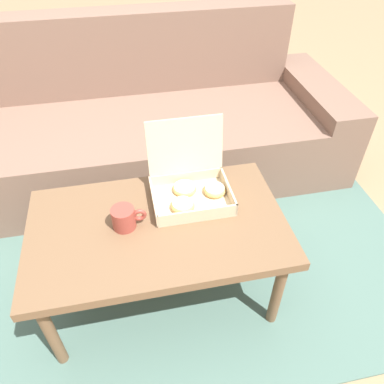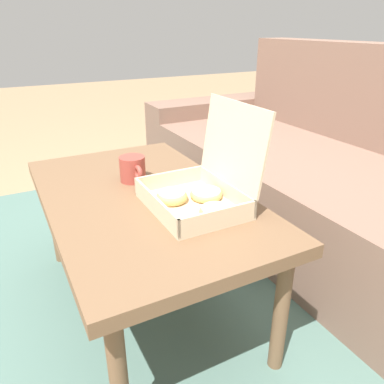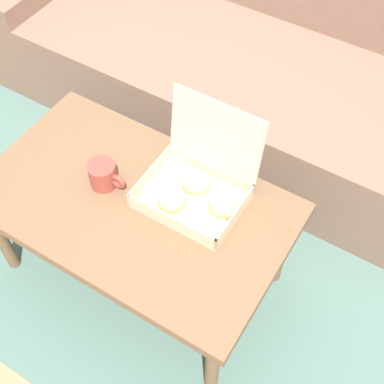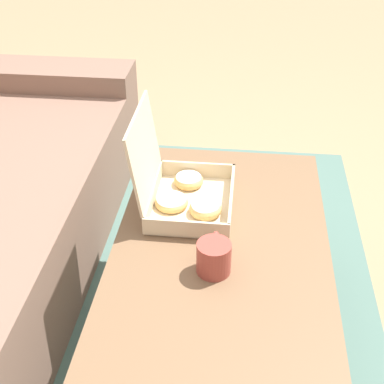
{
  "view_description": "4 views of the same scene",
  "coord_description": "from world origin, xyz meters",
  "px_view_note": "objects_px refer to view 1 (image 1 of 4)",
  "views": [
    {
      "loc": [
        -0.07,
        -1.15,
        1.52
      ],
      "look_at": [
        0.16,
        -0.04,
        0.51
      ],
      "focal_mm": 35.0,
      "sensor_mm": 36.0,
      "label": 1
    },
    {
      "loc": [
        1.06,
        -0.51,
        0.97
      ],
      "look_at": [
        0.16,
        -0.04,
        0.51
      ],
      "focal_mm": 35.0,
      "sensor_mm": 36.0,
      "label": 2
    },
    {
      "loc": [
        0.69,
        -0.89,
        1.84
      ],
      "look_at": [
        0.16,
        -0.04,
        0.51
      ],
      "focal_mm": 50.0,
      "sensor_mm": 36.0,
      "label": 3
    },
    {
      "loc": [
        -1.16,
        -0.18,
        1.42
      ],
      "look_at": [
        0.16,
        -0.04,
        0.51
      ],
      "focal_mm": 50.0,
      "sensor_mm": 36.0,
      "label": 4
    }
  ],
  "objects_px": {
    "pastry_box": "(191,185)",
    "coffee_mug": "(125,218)",
    "couch": "(137,127)",
    "coffee_table": "(158,232)"
  },
  "relations": [
    {
      "from": "couch",
      "to": "coffee_table",
      "type": "relative_size",
      "value": 2.48
    },
    {
      "from": "pastry_box",
      "to": "coffee_mug",
      "type": "distance_m",
      "value": 0.31
    },
    {
      "from": "pastry_box",
      "to": "coffee_mug",
      "type": "bearing_deg",
      "value": -156.68
    },
    {
      "from": "couch",
      "to": "coffee_mug",
      "type": "xyz_separation_m",
      "value": [
        -0.12,
        -0.98,
        0.22
      ]
    },
    {
      "from": "coffee_table",
      "to": "couch",
      "type": "bearing_deg",
      "value": 90.0
    },
    {
      "from": "coffee_table",
      "to": "coffee_mug",
      "type": "bearing_deg",
      "value": 173.51
    },
    {
      "from": "pastry_box",
      "to": "coffee_mug",
      "type": "relative_size",
      "value": 2.37
    },
    {
      "from": "coffee_table",
      "to": "pastry_box",
      "type": "distance_m",
      "value": 0.24
    },
    {
      "from": "couch",
      "to": "pastry_box",
      "type": "bearing_deg",
      "value": -79.3
    },
    {
      "from": "coffee_table",
      "to": "pastry_box",
      "type": "bearing_deg",
      "value": 39.87
    }
  ]
}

